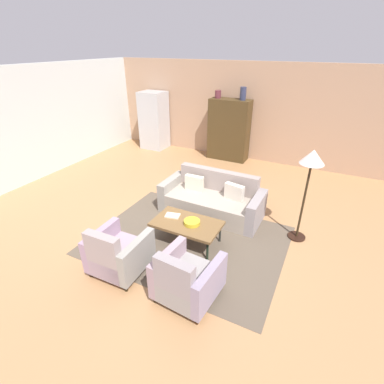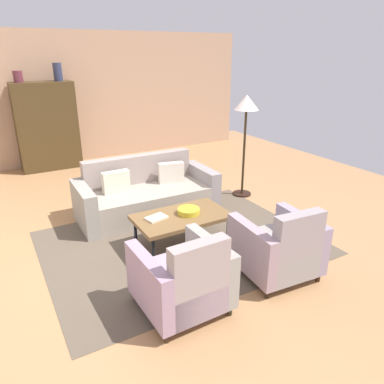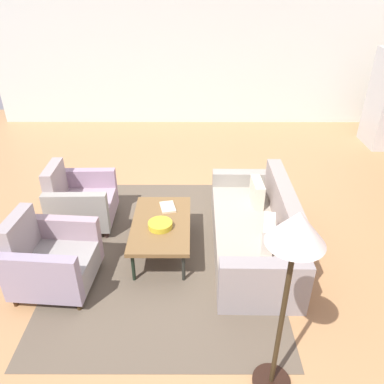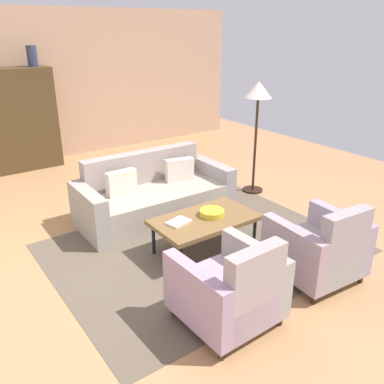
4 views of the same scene
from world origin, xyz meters
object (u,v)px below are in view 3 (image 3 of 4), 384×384
at_px(armchair_right, 49,260).
at_px(couch, 259,232).
at_px(armchair_left, 78,202).
at_px(fruit_bowl, 160,225).
at_px(book_stack, 168,207).
at_px(floor_lamp, 294,247).
at_px(coffee_table, 161,225).

bearing_deg(armchair_right, couch, 108.59).
bearing_deg(armchair_left, fruit_bowl, 57.78).
distance_m(armchair_left, book_stack, 1.26).
height_order(armchair_left, armchair_right, same).
height_order(book_stack, floor_lamp, floor_lamp).
xyz_separation_m(armchair_left, book_stack, (0.27, 1.23, 0.09)).
distance_m(coffee_table, fruit_bowl, 0.12).
xyz_separation_m(coffee_table, armchair_right, (0.59, -1.17, -0.04)).
distance_m(couch, armchair_right, 2.43).
bearing_deg(couch, floor_lamp, 176.30).
height_order(couch, book_stack, couch).
xyz_separation_m(armchair_right, book_stack, (-0.92, 1.23, 0.09)).
bearing_deg(book_stack, floor_lamp, 25.17).
bearing_deg(coffee_table, armchair_right, -62.97).
height_order(coffee_table, book_stack, book_stack).
bearing_deg(armchair_right, coffee_table, 121.46).
height_order(coffee_table, floor_lamp, floor_lamp).
bearing_deg(fruit_bowl, armchair_left, -120.95).
bearing_deg(couch, coffee_table, 90.77).
xyz_separation_m(armchair_right, fruit_bowl, (-0.49, 1.17, 0.11)).
xyz_separation_m(book_stack, floor_lamp, (2.09, 0.98, 1.01)).
distance_m(armchair_left, fruit_bowl, 1.36).
height_order(armchair_right, floor_lamp, floor_lamp).
distance_m(armchair_right, floor_lamp, 2.74).
bearing_deg(couch, book_stack, 74.60).
relative_size(armchair_right, floor_lamp, 0.51).
relative_size(armchair_left, fruit_bowl, 3.07).
bearing_deg(floor_lamp, couch, 175.47).
bearing_deg(coffee_table, book_stack, 169.09).
bearing_deg(book_stack, coffee_table, -10.91).
height_order(coffee_table, armchair_right, armchair_right).
bearing_deg(fruit_bowl, couch, 94.80).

